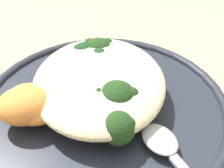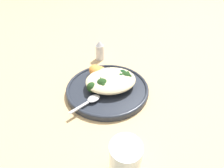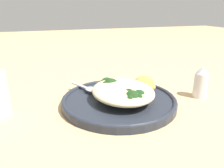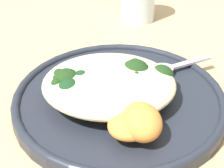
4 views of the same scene
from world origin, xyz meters
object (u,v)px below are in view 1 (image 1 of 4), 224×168
at_px(broccoli_stalk_1, 112,100).
at_px(kale_tuft, 90,62).
at_px(quinoa_mound, 99,80).
at_px(broccoli_stalk_5, 63,74).
at_px(broccoli_stalk_3, 109,72).
at_px(broccoli_stalk_4, 95,60).
at_px(broccoli_stalk_2, 111,84).
at_px(sweet_potato_chunk_0, 25,105).
at_px(spoon, 165,146).
at_px(broccoli_stalk_0, 107,123).
at_px(plate, 104,109).
at_px(sweet_potato_chunk_1, 32,103).

relative_size(broccoli_stalk_1, kale_tuft, 1.54).
xyz_separation_m(quinoa_mound, broccoli_stalk_5, (-0.02, -0.04, -0.00)).
relative_size(broccoli_stalk_3, broccoli_stalk_4, 0.71).
distance_m(broccoli_stalk_2, broccoli_stalk_5, 0.06).
bearing_deg(broccoli_stalk_2, sweet_potato_chunk_0, -176.26).
distance_m(broccoli_stalk_1, broccoli_stalk_5, 0.08).
bearing_deg(broccoli_stalk_4, spoon, -129.06).
distance_m(broccoli_stalk_0, broccoli_stalk_2, 0.06).
bearing_deg(quinoa_mound, spoon, 37.43).
height_order(quinoa_mound, kale_tuft, same).
relative_size(plate, quinoa_mound, 1.65).
distance_m(broccoli_stalk_1, broccoli_stalk_3, 0.06).
bearing_deg(broccoli_stalk_5, kale_tuft, -78.69).
xyz_separation_m(broccoli_stalk_0, broccoli_stalk_5, (-0.08, -0.05, -0.00)).
distance_m(sweet_potato_chunk_1, kale_tuft, 0.09).
distance_m(plate, broccoli_stalk_3, 0.05).
height_order(broccoli_stalk_2, broccoli_stalk_3, broccoli_stalk_2).
bearing_deg(plate, broccoli_stalk_5, -124.67).
relative_size(broccoli_stalk_2, broccoli_stalk_5, 1.07).
distance_m(broccoli_stalk_3, spoon, 0.12).
distance_m(broccoli_stalk_3, sweet_potato_chunk_1, 0.10).
distance_m(broccoli_stalk_4, kale_tuft, 0.01).
height_order(broccoli_stalk_3, sweet_potato_chunk_1, broccoli_stalk_3).
relative_size(sweet_potato_chunk_1, kale_tuft, 1.20).
xyz_separation_m(plate, sweet_potato_chunk_1, (0.02, -0.08, 0.02)).
bearing_deg(sweet_potato_chunk_1, plate, 102.12).
height_order(sweet_potato_chunk_1, spoon, sweet_potato_chunk_1).
height_order(broccoli_stalk_5, sweet_potato_chunk_1, broccoli_stalk_5).
relative_size(broccoli_stalk_4, kale_tuft, 2.06).
relative_size(broccoli_stalk_3, sweet_potato_chunk_1, 1.22).
bearing_deg(sweet_potato_chunk_1, broccoli_stalk_2, 108.52).
height_order(plate, broccoli_stalk_5, broccoli_stalk_5).
bearing_deg(broccoli_stalk_0, broccoli_stalk_3, 137.69).
bearing_deg(kale_tuft, spoon, 32.11).
xyz_separation_m(sweet_potato_chunk_1, kale_tuft, (-0.07, 0.06, 0.00)).
distance_m(quinoa_mound, broccoli_stalk_5, 0.05).
xyz_separation_m(broccoli_stalk_2, broccoli_stalk_3, (-0.03, -0.00, -0.00)).
height_order(broccoli_stalk_0, kale_tuft, kale_tuft).
xyz_separation_m(quinoa_mound, broccoli_stalk_4, (-0.04, -0.01, -0.00)).
bearing_deg(broccoli_stalk_3, sweet_potato_chunk_1, 168.91).
bearing_deg(broccoli_stalk_1, spoon, -22.87).
bearing_deg(sweet_potato_chunk_0, broccoli_stalk_4, 139.66).
bearing_deg(spoon, broccoli_stalk_5, -160.42).
bearing_deg(broccoli_stalk_0, kale_tuft, 150.96).
distance_m(plate, broccoli_stalk_5, 0.07).
bearing_deg(broccoli_stalk_1, plate, 135.41).
distance_m(plate, broccoli_stalk_4, 0.07).
height_order(broccoli_stalk_2, broccoli_stalk_4, broccoli_stalk_4).
relative_size(broccoli_stalk_0, broccoli_stalk_3, 1.13).
relative_size(broccoli_stalk_2, sweet_potato_chunk_0, 1.38).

